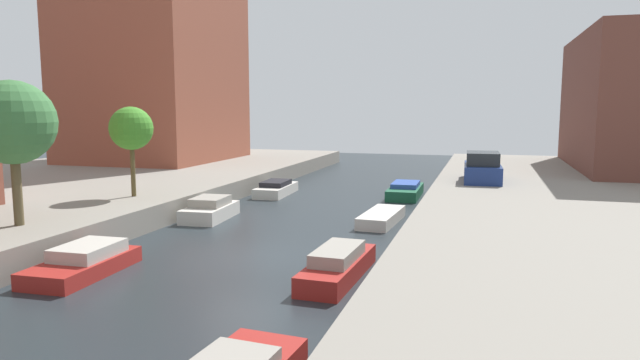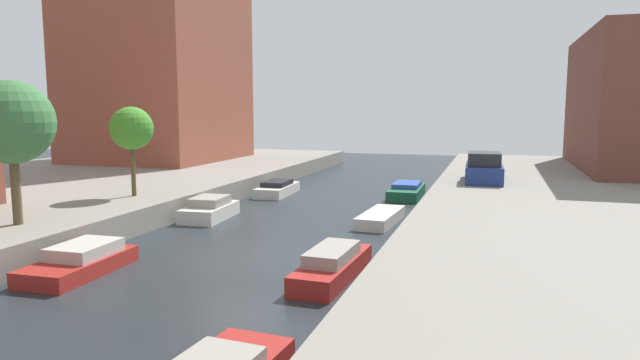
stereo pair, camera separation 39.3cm
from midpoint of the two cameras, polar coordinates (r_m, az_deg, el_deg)
ground_plane at (r=18.70m, az=-7.78°, el=-7.83°), size 84.00×84.00×0.00m
street_tree_2 at (r=20.94m, az=-28.44°, el=5.13°), size 2.75×2.75×4.78m
street_tree_3 at (r=25.79m, az=-18.22°, el=4.97°), size 1.88×1.88×3.92m
parked_car at (r=30.74m, az=16.69°, el=1.06°), size 2.00×4.20×1.56m
moored_boat_left_2 at (r=18.16m, az=-22.61°, el=-7.64°), size 1.80×3.70×0.86m
moored_boat_left_3 at (r=25.17m, az=-10.73°, el=-2.97°), size 1.81×3.31×0.98m
moored_boat_left_4 at (r=31.56m, az=-4.00°, el=-0.88°), size 1.66×3.92×0.80m
moored_boat_right_3 at (r=16.29m, az=1.98°, el=-8.66°), size 1.40×4.23×0.92m
moored_boat_right_4 at (r=23.97m, az=6.66°, el=-3.82°), size 1.51×3.84×0.49m
moored_boat_right_5 at (r=31.11m, az=9.17°, el=-1.08°), size 1.67×4.21×0.80m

